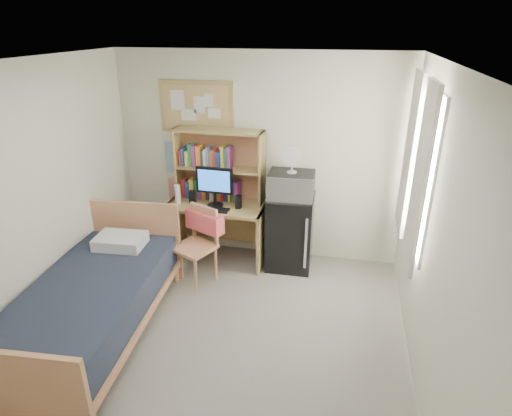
% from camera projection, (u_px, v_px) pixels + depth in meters
% --- Properties ---
extents(floor, '(3.60, 4.20, 0.02)m').
position_uv_depth(floor, '(213.00, 357.00, 4.01)').
color(floor, gray).
rests_on(floor, ground).
extents(ceiling, '(3.60, 4.20, 0.02)m').
position_uv_depth(ceiling, '(198.00, 66.00, 2.97)').
color(ceiling, silver).
rests_on(ceiling, wall_back).
extents(wall_back, '(3.60, 0.04, 2.60)m').
position_uv_depth(wall_back, '(258.00, 159.00, 5.38)').
color(wall_back, silver).
rests_on(wall_back, floor).
extents(wall_left, '(0.04, 4.20, 2.60)m').
position_uv_depth(wall_left, '(15.00, 214.00, 3.83)').
color(wall_left, silver).
rests_on(wall_left, floor).
extents(wall_right, '(0.04, 4.20, 2.60)m').
position_uv_depth(wall_right, '(440.00, 255.00, 3.15)').
color(wall_right, silver).
rests_on(wall_right, floor).
extents(window_unit, '(0.10, 1.40, 1.70)m').
position_uv_depth(window_unit, '(417.00, 167.00, 4.12)').
color(window_unit, white).
rests_on(window_unit, wall_right).
extents(curtain_left, '(0.04, 0.55, 1.70)m').
position_uv_depth(curtain_left, '(420.00, 180.00, 3.76)').
color(curtain_left, white).
rests_on(curtain_left, wall_right).
extents(curtain_right, '(0.04, 0.55, 1.70)m').
position_uv_depth(curtain_right, '(409.00, 155.00, 4.48)').
color(curtain_right, white).
rests_on(curtain_right, wall_right).
extents(bulletin_board, '(0.94, 0.03, 0.64)m').
position_uv_depth(bulletin_board, '(196.00, 107.00, 5.26)').
color(bulletin_board, tan).
rests_on(bulletin_board, wall_back).
extents(poster_wave, '(0.30, 0.01, 0.42)m').
position_uv_depth(poster_wave, '(176.00, 158.00, 5.60)').
color(poster_wave, '#296BA7').
rests_on(poster_wave, wall_back).
extents(poster_japan, '(0.28, 0.01, 0.36)m').
position_uv_depth(poster_japan, '(179.00, 191.00, 5.78)').
color(poster_japan, red).
rests_on(poster_japan, wall_back).
extents(desk, '(1.27, 0.67, 0.78)m').
position_uv_depth(desk, '(218.00, 232.00, 5.53)').
color(desk, tan).
rests_on(desk, floor).
extents(desk_chair, '(0.62, 0.62, 0.93)m').
position_uv_depth(desk_chair, '(194.00, 247.00, 4.99)').
color(desk_chair, tan).
rests_on(desk_chair, floor).
extents(mini_fridge, '(0.57, 0.57, 0.94)m').
position_uv_depth(mini_fridge, '(290.00, 231.00, 5.35)').
color(mini_fridge, black).
rests_on(mini_fridge, floor).
extents(bed, '(1.24, 2.25, 0.60)m').
position_uv_depth(bed, '(92.00, 309.00, 4.18)').
color(bed, '#1A202F').
rests_on(bed, floor).
extents(hutch, '(1.13, 0.33, 0.91)m').
position_uv_depth(hutch, '(220.00, 166.00, 5.32)').
color(hutch, tan).
rests_on(hutch, desk).
extents(monitor, '(0.46, 0.05, 0.49)m').
position_uv_depth(monitor, '(215.00, 187.00, 5.22)').
color(monitor, black).
rests_on(monitor, desk).
extents(keyboard, '(0.45, 0.16, 0.02)m').
position_uv_depth(keyboard, '(212.00, 209.00, 5.19)').
color(keyboard, black).
rests_on(keyboard, desk).
extents(speaker_left, '(0.07, 0.07, 0.17)m').
position_uv_depth(speaker_left, '(192.00, 197.00, 5.35)').
color(speaker_left, black).
rests_on(speaker_left, desk).
extents(speaker_right, '(0.07, 0.07, 0.17)m').
position_uv_depth(speaker_right, '(238.00, 202.00, 5.22)').
color(speaker_right, black).
rests_on(speaker_right, desk).
extents(water_bottle, '(0.07, 0.07, 0.24)m').
position_uv_depth(water_bottle, '(178.00, 194.00, 5.34)').
color(water_bottle, white).
rests_on(water_bottle, desk).
extents(hoodie, '(0.52, 0.34, 0.24)m').
position_uv_depth(hoodie, '(205.00, 221.00, 5.04)').
color(hoodie, '#F25C5D').
rests_on(hoodie, desk_chair).
extents(microwave, '(0.54, 0.42, 0.31)m').
position_uv_depth(microwave, '(291.00, 185.00, 5.08)').
color(microwave, '#B9B9BE').
rests_on(microwave, mini_fridge).
extents(desk_fan, '(0.23, 0.23, 0.28)m').
position_uv_depth(desk_fan, '(292.00, 161.00, 4.96)').
color(desk_fan, white).
rests_on(desk_fan, microwave).
extents(pillow, '(0.55, 0.40, 0.13)m').
position_uv_depth(pillow, '(120.00, 241.00, 4.71)').
color(pillow, white).
rests_on(pillow, bed).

